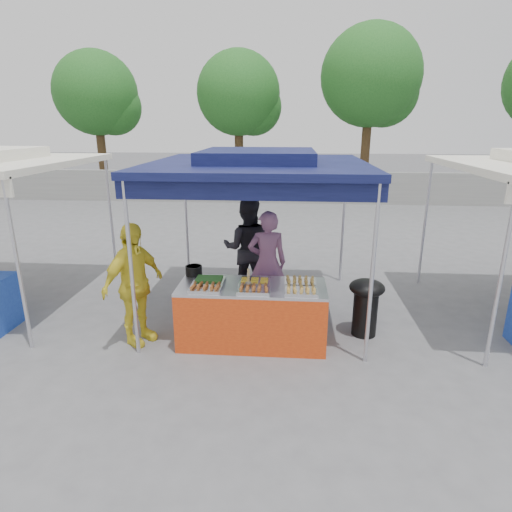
# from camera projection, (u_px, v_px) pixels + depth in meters

# --- Properties ---
(ground_plane) EXTENTS (80.00, 80.00, 0.00)m
(ground_plane) POSITION_uv_depth(u_px,v_px,m) (253.00, 338.00, 6.12)
(ground_plane) COLOR slate
(back_wall) EXTENTS (40.00, 0.25, 1.20)m
(back_wall) POSITION_uv_depth(u_px,v_px,m) (277.00, 187.00, 16.42)
(back_wall) COLOR gray
(back_wall) RESTS_ON ground_plane
(main_canopy) EXTENTS (3.20, 3.20, 2.57)m
(main_canopy) POSITION_uv_depth(u_px,v_px,m) (258.00, 164.00, 6.34)
(main_canopy) COLOR silver
(main_canopy) RESTS_ON ground_plane
(tree_0) EXTENTS (3.47, 3.40, 5.85)m
(tree_0) POSITION_uv_depth(u_px,v_px,m) (100.00, 97.00, 17.74)
(tree_0) COLOR #45311A
(tree_0) RESTS_ON ground_plane
(tree_1) EXTENTS (3.46, 3.39, 5.82)m
(tree_1) POSITION_uv_depth(u_px,v_px,m) (242.00, 97.00, 17.50)
(tree_1) COLOR #45311A
(tree_1) RESTS_ON ground_plane
(tree_2) EXTENTS (3.86, 3.86, 6.64)m
(tree_2) POSITION_uv_depth(u_px,v_px,m) (374.00, 81.00, 16.63)
(tree_2) COLOR #45311A
(tree_2) RESTS_ON ground_plane
(vendor_table) EXTENTS (2.00, 0.80, 0.85)m
(vendor_table) POSITION_uv_depth(u_px,v_px,m) (252.00, 314.00, 5.90)
(vendor_table) COLOR red
(vendor_table) RESTS_ON ground_plane
(food_tray_fl) EXTENTS (0.42, 0.30, 0.07)m
(food_tray_fl) POSITION_uv_depth(u_px,v_px,m) (206.00, 288.00, 5.58)
(food_tray_fl) COLOR silver
(food_tray_fl) RESTS_ON vendor_table
(food_tray_fm) EXTENTS (0.42, 0.30, 0.07)m
(food_tray_fm) POSITION_uv_depth(u_px,v_px,m) (254.00, 290.00, 5.53)
(food_tray_fm) COLOR silver
(food_tray_fm) RESTS_ON vendor_table
(food_tray_fr) EXTENTS (0.42, 0.30, 0.07)m
(food_tray_fr) POSITION_uv_depth(u_px,v_px,m) (301.00, 291.00, 5.49)
(food_tray_fr) COLOR silver
(food_tray_fr) RESTS_ON vendor_table
(food_tray_bl) EXTENTS (0.42, 0.30, 0.07)m
(food_tray_bl) POSITION_uv_depth(u_px,v_px,m) (209.00, 281.00, 5.85)
(food_tray_bl) COLOR silver
(food_tray_bl) RESTS_ON vendor_table
(food_tray_bm) EXTENTS (0.42, 0.30, 0.07)m
(food_tray_bm) POSITION_uv_depth(u_px,v_px,m) (255.00, 282.00, 5.82)
(food_tray_bm) COLOR silver
(food_tray_bm) RESTS_ON vendor_table
(food_tray_br) EXTENTS (0.42, 0.30, 0.07)m
(food_tray_br) POSITION_uv_depth(u_px,v_px,m) (300.00, 282.00, 5.81)
(food_tray_br) COLOR silver
(food_tray_br) RESTS_ON vendor_table
(cooking_pot) EXTENTS (0.24, 0.24, 0.14)m
(cooking_pot) POSITION_uv_depth(u_px,v_px,m) (194.00, 270.00, 6.15)
(cooking_pot) COLOR black
(cooking_pot) RESTS_ON vendor_table
(skewer_cup) EXTENTS (0.08, 0.08, 0.10)m
(skewer_cup) POSITION_uv_depth(u_px,v_px,m) (248.00, 286.00, 5.60)
(skewer_cup) COLOR silver
(skewer_cup) RESTS_ON vendor_table
(wok_burner) EXTENTS (0.50, 0.50, 0.85)m
(wok_burner) POSITION_uv_depth(u_px,v_px,m) (366.00, 302.00, 6.10)
(wok_burner) COLOR black
(wok_burner) RESTS_ON ground_plane
(crate_left) EXTENTS (0.52, 0.36, 0.31)m
(crate_left) POSITION_uv_depth(u_px,v_px,m) (234.00, 311.00, 6.63)
(crate_left) COLOR #152EAD
(crate_left) RESTS_ON ground_plane
(crate_right) EXTENTS (0.55, 0.39, 0.33)m
(crate_right) POSITION_uv_depth(u_px,v_px,m) (269.00, 311.00, 6.61)
(crate_right) COLOR #152EAD
(crate_right) RESTS_ON ground_plane
(crate_stacked) EXTENTS (0.53, 0.37, 0.32)m
(crate_stacked) POSITION_uv_depth(u_px,v_px,m) (269.00, 292.00, 6.51)
(crate_stacked) COLOR #152EAD
(crate_stacked) RESTS_ON crate_right
(vendor_woman) EXTENTS (0.66, 0.48, 1.68)m
(vendor_woman) POSITION_uv_depth(u_px,v_px,m) (267.00, 263.00, 6.73)
(vendor_woman) COLOR #925D83
(vendor_woman) RESTS_ON ground_plane
(helper_man) EXTENTS (0.86, 0.68, 1.75)m
(helper_man) POSITION_uv_depth(u_px,v_px,m) (247.00, 248.00, 7.41)
(helper_man) COLOR black
(helper_man) RESTS_ON ground_plane
(customer_person) EXTENTS (0.85, 1.08, 1.71)m
(customer_person) POSITION_uv_depth(u_px,v_px,m) (134.00, 285.00, 5.79)
(customer_person) COLOR yellow
(customer_person) RESTS_ON ground_plane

